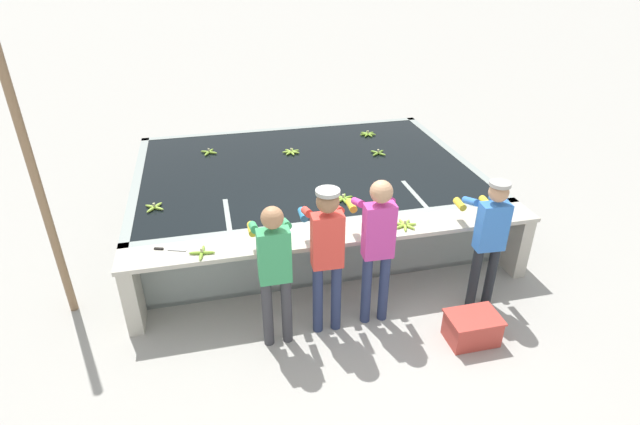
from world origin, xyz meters
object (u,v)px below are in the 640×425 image
(banana_bunch_floating_2, at_px, (343,198))
(banana_bunch_floating_5, at_px, (209,152))
(knife_1, at_px, (165,249))
(knife_0, at_px, (338,236))
(worker_2, at_px, (377,239))
(banana_bunch_floating_0, at_px, (378,153))
(banana_bunch_floating_4, at_px, (291,152))
(worker_1, at_px, (327,247))
(banana_bunch_ledge_1, at_px, (488,212))
(support_post_left, at_px, (37,185))
(banana_bunch_ledge_0, at_px, (202,253))
(worker_0, at_px, (274,264))
(banana_bunch_floating_1, at_px, (154,207))
(banana_bunch_floating_3, at_px, (368,134))
(banana_bunch_ledge_2, at_px, (405,225))
(worker_3, at_px, (489,233))
(crate, at_px, (472,328))

(banana_bunch_floating_2, xyz_separation_m, banana_bunch_floating_5, (-1.61, 2.00, 0.00))
(knife_1, bearing_deg, knife_0, -5.08)
(worker_2, distance_m, banana_bunch_floating_0, 2.81)
(banana_bunch_floating_4, bearing_deg, banana_bunch_floating_2, -78.25)
(banana_bunch_floating_4, bearing_deg, knife_0, -88.77)
(worker_1, relative_size, banana_bunch_floating_4, 6.10)
(banana_bunch_ledge_1, bearing_deg, support_post_left, 175.32)
(banana_bunch_floating_4, distance_m, knife_0, 2.59)
(banana_bunch_ledge_0, bearing_deg, worker_0, -36.23)
(banana_bunch_floating_1, bearing_deg, worker_1, -41.98)
(banana_bunch_floating_3, height_order, knife_1, banana_bunch_floating_3)
(knife_0, xyz_separation_m, support_post_left, (-3.02, 0.52, 0.72))
(worker_1, height_order, knife_0, worker_1)
(banana_bunch_ledge_2, bearing_deg, banana_bunch_floating_5, 127.01)
(knife_0, distance_m, support_post_left, 3.15)
(worker_3, bearing_deg, banana_bunch_floating_3, 93.88)
(worker_0, relative_size, banana_bunch_floating_1, 6.64)
(crate, bearing_deg, banana_bunch_ledge_2, 110.74)
(banana_bunch_ledge_2, bearing_deg, knife_1, 177.51)
(banana_bunch_floating_1, xyz_separation_m, banana_bunch_ledge_1, (3.94, -1.05, 0.00))
(worker_0, height_order, banana_bunch_floating_2, worker_0)
(banana_bunch_floating_0, bearing_deg, banana_bunch_ledge_0, -140.60)
(worker_1, relative_size, banana_bunch_floating_2, 6.07)
(banana_bunch_ledge_0, bearing_deg, banana_bunch_floating_5, 86.42)
(banana_bunch_floating_1, xyz_separation_m, support_post_left, (-1.00, -0.65, 0.72))
(banana_bunch_floating_5, xyz_separation_m, banana_bunch_ledge_0, (-0.18, -2.88, 0.00))
(banana_bunch_floating_0, height_order, knife_0, banana_bunch_floating_0)
(banana_bunch_floating_1, relative_size, knife_1, 0.72)
(worker_1, xyz_separation_m, banana_bunch_ledge_0, (-1.25, 0.43, -0.15))
(banana_bunch_floating_3, relative_size, banana_bunch_ledge_2, 1.00)
(banana_bunch_floating_3, bearing_deg, knife_1, -137.81)
(knife_0, height_order, knife_1, same)
(banana_bunch_floating_5, xyz_separation_m, crate, (2.52, -3.87, -0.72))
(banana_bunch_floating_0, bearing_deg, banana_bunch_floating_5, 166.06)
(worker_0, xyz_separation_m, banana_bunch_ledge_1, (2.70, 0.63, -0.09))
(worker_2, xyz_separation_m, knife_0, (-0.31, 0.42, -0.17))
(worker_0, xyz_separation_m, worker_3, (2.38, 0.07, -0.01))
(banana_bunch_floating_2, height_order, knife_0, banana_bunch_floating_2)
(worker_3, xyz_separation_m, banana_bunch_ledge_2, (-0.78, 0.50, -0.07))
(banana_bunch_floating_3, distance_m, banana_bunch_floating_4, 1.50)
(knife_1, bearing_deg, banana_bunch_floating_3, 42.19)
(banana_bunch_floating_0, bearing_deg, worker_2, -109.44)
(knife_1, distance_m, crate, 3.38)
(banana_bunch_floating_1, distance_m, banana_bunch_ledge_1, 4.08)
(banana_bunch_floating_5, relative_size, banana_bunch_ledge_0, 0.93)
(banana_bunch_floating_1, height_order, banana_bunch_floating_5, same)
(banana_bunch_floating_4, height_order, support_post_left, support_post_left)
(banana_bunch_floating_4, bearing_deg, banana_bunch_ledge_1, -51.45)
(knife_0, bearing_deg, worker_0, -146.57)
(banana_bunch_floating_4, relative_size, banana_bunch_ledge_0, 0.99)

